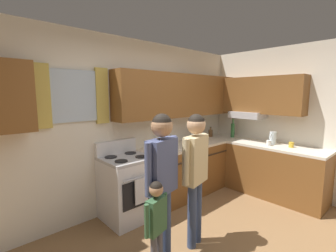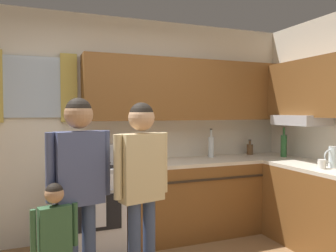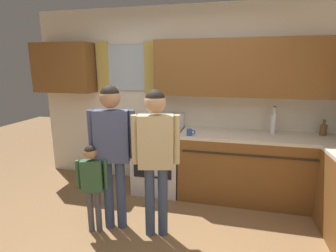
{
  "view_description": "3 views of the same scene",
  "coord_description": "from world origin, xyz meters",
  "px_view_note": "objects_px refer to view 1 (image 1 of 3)",
  "views": [
    {
      "loc": [
        -2.01,
        -1.18,
        1.77
      ],
      "look_at": [
        0.08,
        1.1,
        1.35
      ],
      "focal_mm": 24.9,
      "sensor_mm": 36.0,
      "label": 1
    },
    {
      "loc": [
        -0.8,
        -2.02,
        1.48
      ],
      "look_at": [
        0.39,
        1.06,
        1.34
      ],
      "focal_mm": 35.23,
      "sensor_mm": 36.0,
      "label": 2
    },
    {
      "loc": [
        0.63,
        -1.87,
        1.76
      ],
      "look_at": [
        -0.01,
        0.86,
        1.12
      ],
      "focal_mm": 27.56,
      "sensor_mm": 36.0,
      "label": 3
    }
  ],
  "objects_px": {
    "bottle_tall_clear": "(192,133)",
    "bottle_squat_brown": "(211,133)",
    "mug_ceramic_white": "(269,143)",
    "stove_oven": "(127,187)",
    "adult_holding_child": "(162,172)",
    "small_child": "(156,219)",
    "adult_in_plaid": "(195,164)",
    "bottle_wine_green": "(233,130)",
    "mug_cobalt_blue": "(163,151)",
    "mug_mustard_yellow": "(291,145)",
    "water_pitcher": "(273,138)"
  },
  "relations": [
    {
      "from": "bottle_tall_clear",
      "to": "bottle_squat_brown",
      "type": "relative_size",
      "value": 1.79
    },
    {
      "from": "mug_ceramic_white",
      "to": "bottle_tall_clear",
      "type": "bearing_deg",
      "value": 119.03
    },
    {
      "from": "bottle_squat_brown",
      "to": "stove_oven",
      "type": "bearing_deg",
      "value": -175.34
    },
    {
      "from": "stove_oven",
      "to": "adult_holding_child",
      "type": "xyz_separation_m",
      "value": [
        -0.22,
        -1.02,
        0.53
      ]
    },
    {
      "from": "small_child",
      "to": "adult_in_plaid",
      "type": "bearing_deg",
      "value": 8.88
    },
    {
      "from": "bottle_squat_brown",
      "to": "small_child",
      "type": "distance_m",
      "value": 2.91
    },
    {
      "from": "bottle_wine_green",
      "to": "mug_cobalt_blue",
      "type": "bearing_deg",
      "value": -178.41
    },
    {
      "from": "bottle_tall_clear",
      "to": "adult_in_plaid",
      "type": "relative_size",
      "value": 0.24
    },
    {
      "from": "bottle_wine_green",
      "to": "adult_in_plaid",
      "type": "relative_size",
      "value": 0.25
    },
    {
      "from": "bottle_wine_green",
      "to": "mug_mustard_yellow",
      "type": "relative_size",
      "value": 3.28
    },
    {
      "from": "bottle_tall_clear",
      "to": "small_child",
      "type": "bearing_deg",
      "value": -146.52
    },
    {
      "from": "mug_ceramic_white",
      "to": "adult_in_plaid",
      "type": "bearing_deg",
      "value": -179.41
    },
    {
      "from": "mug_ceramic_white",
      "to": "adult_holding_child",
      "type": "bearing_deg",
      "value": 179.84
    },
    {
      "from": "mug_ceramic_white",
      "to": "adult_in_plaid",
      "type": "distance_m",
      "value": 1.92
    },
    {
      "from": "bottle_wine_green",
      "to": "bottle_squat_brown",
      "type": "xyz_separation_m",
      "value": [
        -0.27,
        0.35,
        -0.07
      ]
    },
    {
      "from": "bottle_wine_green",
      "to": "bottle_tall_clear",
      "type": "height_order",
      "value": "bottle_wine_green"
    },
    {
      "from": "bottle_squat_brown",
      "to": "mug_mustard_yellow",
      "type": "relative_size",
      "value": 1.71
    },
    {
      "from": "stove_oven",
      "to": "mug_mustard_yellow",
      "type": "height_order",
      "value": "stove_oven"
    },
    {
      "from": "mug_ceramic_white",
      "to": "water_pitcher",
      "type": "height_order",
      "value": "water_pitcher"
    },
    {
      "from": "stove_oven",
      "to": "bottle_tall_clear",
      "type": "xyz_separation_m",
      "value": [
        1.54,
        0.13,
        0.57
      ]
    },
    {
      "from": "water_pitcher",
      "to": "adult_in_plaid",
      "type": "relative_size",
      "value": 0.14
    },
    {
      "from": "bottle_wine_green",
      "to": "adult_in_plaid",
      "type": "distance_m",
      "value": 2.34
    },
    {
      "from": "mug_ceramic_white",
      "to": "water_pitcher",
      "type": "relative_size",
      "value": 0.57
    },
    {
      "from": "stove_oven",
      "to": "adult_holding_child",
      "type": "relative_size",
      "value": 0.69
    },
    {
      "from": "bottle_squat_brown",
      "to": "mug_ceramic_white",
      "type": "relative_size",
      "value": 1.63
    },
    {
      "from": "stove_oven",
      "to": "mug_mustard_yellow",
      "type": "relative_size",
      "value": 9.15
    },
    {
      "from": "bottle_squat_brown",
      "to": "bottle_wine_green",
      "type": "bearing_deg",
      "value": -51.89
    },
    {
      "from": "adult_holding_child",
      "to": "adult_in_plaid",
      "type": "relative_size",
      "value": 1.02
    },
    {
      "from": "bottle_wine_green",
      "to": "bottle_tall_clear",
      "type": "bearing_deg",
      "value": 160.97
    },
    {
      "from": "bottle_squat_brown",
      "to": "water_pitcher",
      "type": "distance_m",
      "value": 1.2
    },
    {
      "from": "mug_ceramic_white",
      "to": "water_pitcher",
      "type": "xyz_separation_m",
      "value": [
        0.17,
        0.02,
        0.06
      ]
    },
    {
      "from": "water_pitcher",
      "to": "adult_holding_child",
      "type": "xyz_separation_m",
      "value": [
        -2.57,
        -0.01,
        -0.01
      ]
    },
    {
      "from": "adult_in_plaid",
      "to": "bottle_wine_green",
      "type": "bearing_deg",
      "value": 22.0
    },
    {
      "from": "water_pitcher",
      "to": "adult_holding_child",
      "type": "height_order",
      "value": "adult_holding_child"
    },
    {
      "from": "adult_holding_child",
      "to": "adult_in_plaid",
      "type": "bearing_deg",
      "value": -3.13
    },
    {
      "from": "adult_in_plaid",
      "to": "small_child",
      "type": "relative_size",
      "value": 1.58
    },
    {
      "from": "bottle_squat_brown",
      "to": "adult_holding_child",
      "type": "xyz_separation_m",
      "value": [
        -2.37,
        -1.2,
        0.02
      ]
    },
    {
      "from": "stove_oven",
      "to": "bottle_tall_clear",
      "type": "distance_m",
      "value": 1.65
    },
    {
      "from": "bottle_squat_brown",
      "to": "mug_ceramic_white",
      "type": "bearing_deg",
      "value": -88.65
    },
    {
      "from": "stove_oven",
      "to": "adult_in_plaid",
      "type": "height_order",
      "value": "adult_in_plaid"
    },
    {
      "from": "bottle_tall_clear",
      "to": "adult_in_plaid",
      "type": "height_order",
      "value": "adult_in_plaid"
    },
    {
      "from": "adult_holding_child",
      "to": "adult_in_plaid",
      "type": "xyz_separation_m",
      "value": [
        0.48,
        -0.03,
        -0.02
      ]
    },
    {
      "from": "stove_oven",
      "to": "mug_cobalt_blue",
      "type": "height_order",
      "value": "stove_oven"
    },
    {
      "from": "bottle_wine_green",
      "to": "mug_ceramic_white",
      "type": "xyz_separation_m",
      "value": [
        -0.24,
        -0.85,
        -0.1
      ]
    },
    {
      "from": "bottle_tall_clear",
      "to": "bottle_squat_brown",
      "type": "height_order",
      "value": "bottle_tall_clear"
    },
    {
      "from": "bottle_squat_brown",
      "to": "mug_cobalt_blue",
      "type": "height_order",
      "value": "bottle_squat_brown"
    },
    {
      "from": "stove_oven",
      "to": "water_pitcher",
      "type": "relative_size",
      "value": 5.0
    },
    {
      "from": "mug_ceramic_white",
      "to": "small_child",
      "type": "bearing_deg",
      "value": -177.25
    },
    {
      "from": "mug_mustard_yellow",
      "to": "adult_in_plaid",
      "type": "height_order",
      "value": "adult_in_plaid"
    },
    {
      "from": "bottle_tall_clear",
      "to": "water_pitcher",
      "type": "height_order",
      "value": "bottle_tall_clear"
    }
  ]
}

